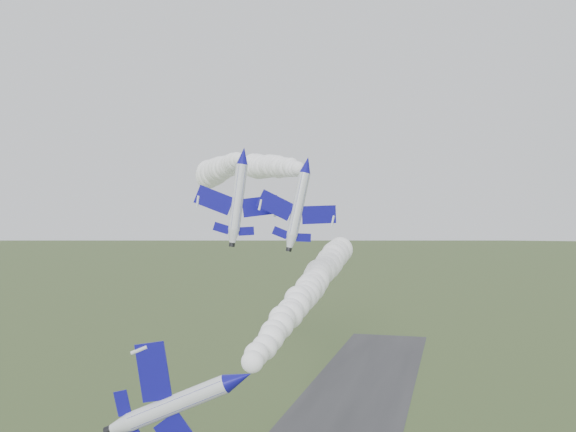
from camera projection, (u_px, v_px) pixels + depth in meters
The scene contains 6 objects.
jet_lead at pixel (239, 379), 45.58m from camera, with size 4.17×11.80×8.99m.
smoke_trail_jet_lead at pixel (312, 285), 83.48m from camera, with size 4.59×70.98×4.59m, color white, non-canonical shape.
jet_pair_left at pixel (243, 156), 80.10m from camera, with size 10.36×11.91×3.21m.
smoke_trail_jet_pair_left at pixel (220, 169), 113.81m from camera, with size 5.73×63.19×5.73m, color white, non-canonical shape.
jet_pair_right at pixel (307, 165), 77.45m from camera, with size 9.53×11.12×3.36m.
smoke_trail_jet_pair_right at pixel (270, 167), 111.43m from camera, with size 5.01×63.42×5.01m, color white, non-canonical shape.
Camera 1 is at (21.49, -54.12, 40.04)m, focal length 40.00 mm.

